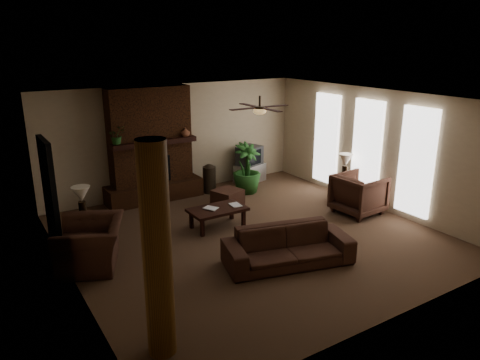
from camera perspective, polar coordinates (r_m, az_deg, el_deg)
room_shell at (r=8.95m, az=1.37°, el=1.20°), size 7.00×7.00×7.00m
fireplace at (r=11.44m, az=-11.02°, el=3.17°), size 2.40×0.70×2.80m
windows at (r=11.31m, az=15.54°, el=3.71°), size 0.08×3.65×2.35m
log_column at (r=5.66m, az=-10.33°, el=-8.93°), size 0.36×0.36×2.80m
doorway at (r=9.48m, az=-22.69°, el=-1.45°), size 0.10×1.00×2.10m
ceiling_fan at (r=9.17m, az=2.48°, el=8.81°), size 1.35×1.35×0.37m
sofa at (r=8.21m, az=6.05°, el=-7.53°), size 2.37×1.22×0.89m
armchair_left at (r=8.46m, az=-18.27°, el=-6.78°), size 1.25×1.48×1.10m
armchair_right at (r=10.81m, az=14.66°, el=-1.48°), size 0.99×1.05×1.02m
coffee_table at (r=9.73m, az=-2.84°, el=-3.86°), size 1.20×0.70×0.43m
ottoman at (r=11.02m, az=-1.56°, el=-2.24°), size 0.76×0.76×0.40m
tv_stand at (r=12.88m, az=1.22°, el=0.89°), size 0.94×0.69×0.50m
tv at (r=12.73m, az=1.21°, el=3.07°), size 0.77×0.69×0.52m
floor_vase at (r=11.92m, az=-3.86°, el=0.42°), size 0.34×0.34×0.77m
floor_plant at (r=11.93m, az=0.83°, el=0.15°), size 0.95×1.42×0.74m
side_table_left at (r=9.39m, az=-18.64°, el=-6.25°), size 0.53×0.53×0.55m
lamp_left at (r=9.18m, az=-19.22°, el=-1.97°), size 0.37×0.37×0.65m
side_table_right at (r=11.66m, az=12.63°, el=-1.17°), size 0.57×0.57×0.55m
lamp_right at (r=11.42m, az=13.05°, el=2.22°), size 0.46×0.46×0.65m
mantel_plant at (r=10.84m, az=-15.17°, el=5.20°), size 0.45×0.48×0.33m
mantel_vase at (r=11.39m, az=-6.83°, el=5.96°), size 0.27×0.27×0.22m
book_a at (r=9.54m, az=-4.03°, el=-3.01°), size 0.20×0.13×0.29m
book_b at (r=9.76m, az=-1.15°, el=-2.49°), size 0.21×0.04×0.29m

